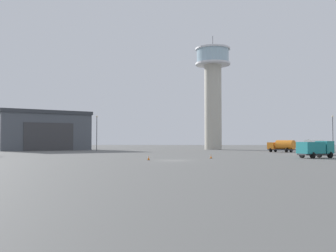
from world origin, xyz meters
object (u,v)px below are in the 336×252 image
Objects in this scene: truck_fuel_tanker_white at (317,146)px; light_post_west at (97,130)px; truck_fuel_tanker_orange at (282,146)px; light_post_centre at (333,130)px; control_tower at (213,86)px; truck_box_teal at (315,148)px; traffic_cone_near_right at (149,158)px; traffic_cone_near_left at (211,156)px.

light_post_west reaches higher than truck_fuel_tanker_white.
light_post_centre is at bearing -96.81° from truck_fuel_tanker_orange.
control_tower is at bearing 32.77° from light_post_west.
truck_fuel_tanker_white is 33.90m from light_post_centre.
truck_fuel_tanker_white is (2.83, -17.44, 0.09)m from truck_fuel_tanker_orange.
truck_box_teal is at bearing 131.19° from truck_fuel_tanker_orange.
truck_fuel_tanker_orange is 0.65× the size of light_post_centre.
light_post_west is 15.09× the size of traffic_cone_near_right.
truck_box_teal is 9.82× the size of traffic_cone_near_right.
truck_fuel_tanker_white reaches higher than traffic_cone_near_right.
control_tower is 56.12× the size of traffic_cone_near_left.
truck_box_teal is 0.65× the size of light_post_west.
light_post_west is (-47.00, 6.61, 3.99)m from truck_fuel_tanker_orange.
control_tower is at bearing 87.09° from traffic_cone_near_left.
traffic_cone_near_left is at bearing -54.42° from light_post_west.
control_tower is 36.18m from truck_fuel_tanker_orange.
light_post_west is at bearing 36.44° from truck_fuel_tanker_orange.
truck_box_teal is (-1.77, -31.10, -0.08)m from truck_fuel_tanker_orange.
truck_box_teal is 14.41m from truck_fuel_tanker_white.
control_tower is 37.54m from light_post_centre.
control_tower reaches higher than traffic_cone_near_right.
control_tower is at bearing -16.25° from truck_fuel_tanker_orange.
traffic_cone_near_left is at bearing -92.91° from control_tower.
truck_fuel_tanker_orange is 9.91× the size of traffic_cone_near_right.
truck_fuel_tanker_white reaches higher than truck_fuel_tanker_orange.
light_post_centre is (13.74, 30.74, 3.98)m from truck_fuel_tanker_white.
control_tower is 5.35× the size of truck_fuel_tanker_white.
truck_box_teal is 59.03m from light_post_west.
truck_box_teal is at bearing 18.10° from traffic_cone_near_right.
light_post_west is at bearing 110.64° from truck_box_teal.
truck_fuel_tanker_orange is 47.96m from traffic_cone_near_right.
traffic_cone_near_right is at bearing 99.78° from truck_fuel_tanker_orange.
light_post_centre reaches higher than truck_fuel_tanker_orange.
truck_box_teal reaches higher than traffic_cone_near_right.
traffic_cone_near_right is (-8.99, -5.90, -0.01)m from traffic_cone_near_left.
truck_fuel_tanker_white is 0.71× the size of light_post_west.
truck_fuel_tanker_white is 26.58m from traffic_cone_near_left.
truck_fuel_tanker_orange is at bearing 55.33° from traffic_cone_near_right.
light_post_centre is at bearing 53.34° from traffic_cone_near_left.
light_post_centre is 15.35× the size of traffic_cone_near_right.
control_tower is 57.34× the size of traffic_cone_near_right.
light_post_west is 14.77× the size of traffic_cone_near_left.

